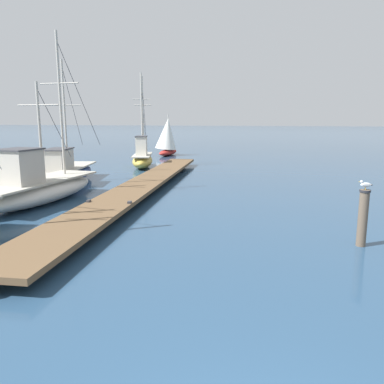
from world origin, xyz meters
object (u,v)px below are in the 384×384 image
Objects in this scene: fishing_boat_0 at (65,172)px; mooring_piling at (363,217)px; fishing_boat_2 at (142,157)px; perched_seagull at (366,185)px; distant_sailboat at (167,137)px; fishing_boat_1 at (36,187)px.

fishing_boat_0 is 4.58× the size of mooring_piling.
perched_seagull is (12.29, -15.19, 1.00)m from fishing_boat_2.
fishing_boat_0 reaches higher than distant_sailboat.
fishing_boat_2 is 1.63× the size of distant_sailboat.
distant_sailboat reaches higher than perched_seagull.
mooring_piling is 28.12m from distant_sailboat.
fishing_boat_1 is at bearing 167.79° from perched_seagull.
fishing_boat_0 is 1.09× the size of fishing_boat_2.
fishing_boat_2 reaches higher than distant_sailboat.
distant_sailboat is at bearing 96.22° from fishing_boat_2.
fishing_boat_2 reaches higher than perched_seagull.
fishing_boat_0 is at bearing -92.08° from distant_sailboat.
fishing_boat_1 is 22.15m from distant_sailboat.
fishing_boat_1 is 12.57m from perched_seagull.
fishing_boat_1 is 12.52m from mooring_piling.
perched_seagull reaches higher than mooring_piling.
fishing_boat_1 reaches higher than fishing_boat_0.
perched_seagull is (0.01, 0.00, 0.92)m from mooring_piling.
fishing_boat_0 is at bearing 109.02° from fishing_boat_1.
fishing_boat_1 is at bearing -87.19° from distant_sailboat.
fishing_boat_0 is 15.88m from mooring_piling.
mooring_piling is (12.28, -15.19, 0.08)m from fishing_boat_2.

